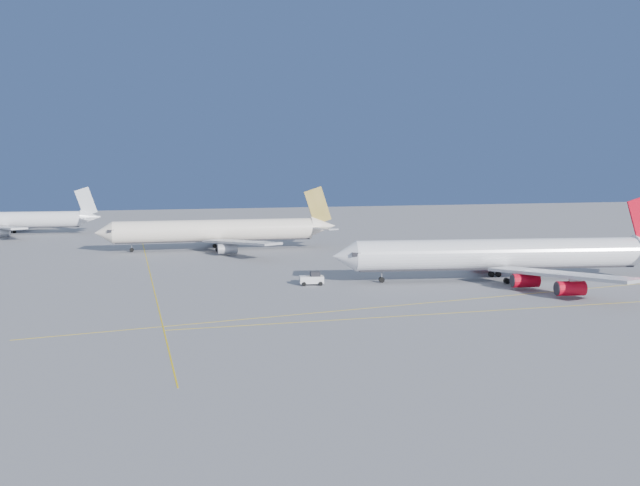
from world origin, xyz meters
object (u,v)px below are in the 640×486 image
Objects in this scene: airliner_virgin at (505,255)px; pushback_tug at (312,279)px; airliner_third at (10,220)px; airliner_etihad at (220,231)px.

pushback_tug is at bearing -178.53° from airliner_virgin.
airliner_third is at bearing 127.92° from pushback_tug.
airliner_virgin is at bearing -44.03° from airliner_third.
airliner_virgin is 1.07× the size of airliner_etihad.
airliner_third reaches higher than pushback_tug.
pushback_tug is at bearing -79.14° from airliner_etihad.
airliner_virgin is at bearing -51.97° from airliner_etihad.
airliner_etihad is 60.61m from pushback_tug.
airliner_etihad is at bearing 134.65° from airliner_virgin.
pushback_tug is (-37.60, 4.65, -3.87)m from airliner_virgin.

